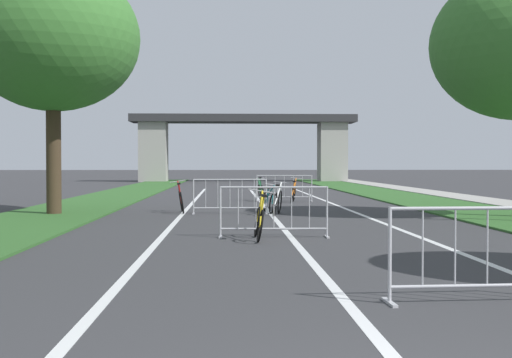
{
  "coord_description": "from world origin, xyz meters",
  "views": [
    {
      "loc": [
        -1.29,
        -3.34,
        1.52
      ],
      "look_at": [
        -0.21,
        22.1,
        0.92
      ],
      "focal_mm": 46.78,
      "sensor_mm": 36.0,
      "label": 1
    }
  ],
  "objects_px": {
    "bicycle_white_0": "(278,202)",
    "bicycle_red_4": "(181,200)",
    "tree_left_pine_far": "(53,38)",
    "bicycle_yellow_5": "(259,221)",
    "bicycle_teal_3": "(268,201)",
    "crowd_barrier_second": "(274,212)",
    "bicycle_orange_2": "(293,193)",
    "bicycle_green_1": "(261,192)",
    "crowd_barrier_nearest": "(487,255)",
    "crowd_barrier_third": "(230,197)",
    "crowd_barrier_fourth": "(284,188)"
  },
  "relations": [
    {
      "from": "crowd_barrier_second",
      "to": "crowd_barrier_third",
      "type": "xyz_separation_m",
      "value": [
        -0.88,
        6.42,
        0.0
      ]
    },
    {
      "from": "crowd_barrier_second",
      "to": "bicycle_teal_3",
      "type": "bearing_deg",
      "value": 87.44
    },
    {
      "from": "crowd_barrier_third",
      "to": "crowd_barrier_fourth",
      "type": "xyz_separation_m",
      "value": [
        2.18,
        6.42,
        0.0
      ]
    },
    {
      "from": "crowd_barrier_nearest",
      "to": "crowd_barrier_third",
      "type": "distance_m",
      "value": 13.14
    },
    {
      "from": "bicycle_teal_3",
      "to": "bicycle_green_1",
      "type": "bearing_deg",
      "value": -99.77
    },
    {
      "from": "crowd_barrier_third",
      "to": "bicycle_white_0",
      "type": "bearing_deg",
      "value": -22.38
    },
    {
      "from": "bicycle_white_0",
      "to": "bicycle_orange_2",
      "type": "xyz_separation_m",
      "value": [
        1.1,
        6.45,
        -0.03
      ]
    },
    {
      "from": "bicycle_orange_2",
      "to": "bicycle_teal_3",
      "type": "relative_size",
      "value": 0.95
    },
    {
      "from": "bicycle_green_1",
      "to": "bicycle_yellow_5",
      "type": "height_order",
      "value": "bicycle_yellow_5"
    },
    {
      "from": "crowd_barrier_fourth",
      "to": "bicycle_yellow_5",
      "type": "height_order",
      "value": "crowd_barrier_fourth"
    },
    {
      "from": "bicycle_red_4",
      "to": "bicycle_yellow_5",
      "type": "relative_size",
      "value": 1.03
    },
    {
      "from": "bicycle_white_0",
      "to": "bicycle_orange_2",
      "type": "distance_m",
      "value": 6.55
    },
    {
      "from": "crowd_barrier_third",
      "to": "bicycle_yellow_5",
      "type": "relative_size",
      "value": 1.4
    },
    {
      "from": "tree_left_pine_far",
      "to": "bicycle_orange_2",
      "type": "relative_size",
      "value": 4.63
    },
    {
      "from": "crowd_barrier_second",
      "to": "bicycle_green_1",
      "type": "relative_size",
      "value": 1.33
    },
    {
      "from": "tree_left_pine_far",
      "to": "bicycle_yellow_5",
      "type": "bearing_deg",
      "value": -49.01
    },
    {
      "from": "bicycle_white_0",
      "to": "bicycle_red_4",
      "type": "xyz_separation_m",
      "value": [
        -2.89,
        1.13,
        -0.01
      ]
    },
    {
      "from": "bicycle_green_1",
      "to": "bicycle_orange_2",
      "type": "relative_size",
      "value": 1.07
    },
    {
      "from": "crowd_barrier_nearest",
      "to": "bicycle_orange_2",
      "type": "relative_size",
      "value": 1.43
    },
    {
      "from": "bicycle_white_0",
      "to": "crowd_barrier_second",
      "type": "bearing_deg",
      "value": -83.3
    },
    {
      "from": "tree_left_pine_far",
      "to": "crowd_barrier_third",
      "type": "bearing_deg",
      "value": 2.97
    },
    {
      "from": "crowd_barrier_third",
      "to": "bicycle_red_4",
      "type": "bearing_deg",
      "value": 159.62
    },
    {
      "from": "tree_left_pine_far",
      "to": "bicycle_orange_2",
      "type": "distance_m",
      "value": 10.93
    },
    {
      "from": "tree_left_pine_far",
      "to": "crowd_barrier_third",
      "type": "height_order",
      "value": "tree_left_pine_far"
    },
    {
      "from": "crowd_barrier_third",
      "to": "bicycle_yellow_5",
      "type": "bearing_deg",
      "value": -85.34
    },
    {
      "from": "tree_left_pine_far",
      "to": "bicycle_orange_2",
      "type": "height_order",
      "value": "tree_left_pine_far"
    },
    {
      "from": "crowd_barrier_nearest",
      "to": "bicycle_green_1",
      "type": "distance_m",
      "value": 19.73
    },
    {
      "from": "crowd_barrier_second",
      "to": "bicycle_teal_3",
      "type": "xyz_separation_m",
      "value": [
        0.31,
        6.85,
        -0.17
      ]
    },
    {
      "from": "bicycle_white_0",
      "to": "crowd_barrier_nearest",
      "type": "bearing_deg",
      "value": -71.84
    },
    {
      "from": "crowd_barrier_second",
      "to": "bicycle_orange_2",
      "type": "distance_m",
      "value": 12.41
    },
    {
      "from": "crowd_barrier_fourth",
      "to": "bicycle_orange_2",
      "type": "height_order",
      "value": "crowd_barrier_fourth"
    },
    {
      "from": "bicycle_orange_2",
      "to": "bicycle_red_4",
      "type": "xyz_separation_m",
      "value": [
        -4.0,
        -5.32,
        0.02
      ]
    },
    {
      "from": "crowd_barrier_nearest",
      "to": "bicycle_teal_3",
      "type": "bearing_deg",
      "value": 96.84
    },
    {
      "from": "bicycle_white_0",
      "to": "bicycle_green_1",
      "type": "bearing_deg",
      "value": 102.61
    },
    {
      "from": "bicycle_red_4",
      "to": "bicycle_yellow_5",
      "type": "distance_m",
      "value": 7.68
    },
    {
      "from": "bicycle_teal_3",
      "to": "crowd_barrier_second",
      "type": "bearing_deg",
      "value": 78.49
    },
    {
      "from": "crowd_barrier_third",
      "to": "bicycle_teal_3",
      "type": "bearing_deg",
      "value": 19.84
    },
    {
      "from": "crowd_barrier_second",
      "to": "bicycle_white_0",
      "type": "height_order",
      "value": "crowd_barrier_second"
    },
    {
      "from": "crowd_barrier_third",
      "to": "bicycle_orange_2",
      "type": "distance_m",
      "value": 6.39
    },
    {
      "from": "crowd_barrier_second",
      "to": "bicycle_green_1",
      "type": "distance_m",
      "value": 13.25
    },
    {
      "from": "bicycle_orange_2",
      "to": "bicycle_red_4",
      "type": "height_order",
      "value": "bicycle_red_4"
    },
    {
      "from": "bicycle_green_1",
      "to": "bicycle_orange_2",
      "type": "xyz_separation_m",
      "value": [
        1.22,
        -0.94,
        -0.01
      ]
    },
    {
      "from": "crowd_barrier_nearest",
      "to": "bicycle_orange_2",
      "type": "xyz_separation_m",
      "value": [
        -0.28,
        18.73,
        -0.16
      ]
    },
    {
      "from": "bicycle_orange_2",
      "to": "bicycle_yellow_5",
      "type": "distance_m",
      "value": 12.87
    },
    {
      "from": "bicycle_white_0",
      "to": "bicycle_red_4",
      "type": "relative_size",
      "value": 1.07
    },
    {
      "from": "crowd_barrier_nearest",
      "to": "crowd_barrier_second",
      "type": "relative_size",
      "value": 1.0
    },
    {
      "from": "bicycle_green_1",
      "to": "bicycle_yellow_5",
      "type": "xyz_separation_m",
      "value": [
        -0.72,
        -13.67,
        -0.0
      ]
    },
    {
      "from": "bicycle_yellow_5",
      "to": "bicycle_teal_3",
      "type": "bearing_deg",
      "value": 84.29
    },
    {
      "from": "tree_left_pine_far",
      "to": "crowd_barrier_nearest",
      "type": "height_order",
      "value": "tree_left_pine_far"
    },
    {
      "from": "crowd_barrier_second",
      "to": "bicycle_yellow_5",
      "type": "relative_size",
      "value": 1.4
    }
  ]
}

